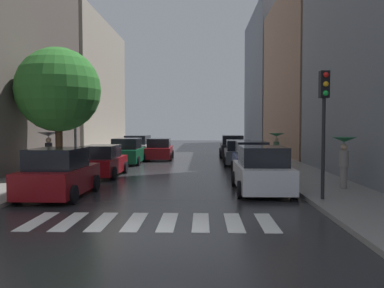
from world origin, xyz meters
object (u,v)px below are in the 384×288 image
(parked_car_left_third, at_px, (127,152))
(traffic_light_right_corner, at_px, (324,106))
(parked_car_right_second, at_px, (251,160))
(parked_car_right_fourth, at_px, (232,147))
(street_tree_left, at_px, (58,90))
(parked_car_left_second, at_px, (102,162))
(car_midroad, at_px, (159,150))
(parked_car_left_nearest, at_px, (59,174))
(parked_car_left_fourth, at_px, (138,147))
(lamp_post_left, at_px, (75,103))
(parked_car_right_nearest, at_px, (262,171))
(pedestrian_near_tree, at_px, (276,143))
(pedestrian_by_kerb, at_px, (49,143))
(pedestrian_far_side, at_px, (344,152))
(parked_car_right_third, at_px, (238,153))

(parked_car_left_third, relative_size, traffic_light_right_corner, 0.97)
(parked_car_right_second, xyz_separation_m, parked_car_right_fourth, (-0.08, 12.43, 0.00))
(parked_car_right_second, bearing_deg, street_tree_left, 96.42)
(parked_car_right_fourth, height_order, street_tree_left, street_tree_left)
(parked_car_left_second, xyz_separation_m, car_midroad, (1.87, 10.08, 0.01))
(parked_car_left_nearest, height_order, parked_car_left_fourth, parked_car_left_nearest)
(parked_car_right_fourth, bearing_deg, parked_car_left_second, 151.09)
(parked_car_left_nearest, bearing_deg, parked_car_right_second, -49.03)
(parked_car_left_nearest, relative_size, parked_car_left_fourth, 0.88)
(parked_car_left_fourth, relative_size, lamp_post_left, 0.74)
(parked_car_left_nearest, relative_size, parked_car_right_second, 0.99)
(parked_car_right_nearest, relative_size, pedestrian_near_tree, 2.24)
(parked_car_right_nearest, relative_size, parked_car_right_fourth, 1.01)
(parked_car_left_fourth, xyz_separation_m, car_midroad, (2.04, -2.78, -0.06))
(parked_car_left_nearest, xyz_separation_m, parked_car_right_nearest, (7.63, 1.32, 0.01))
(parked_car_left_nearest, height_order, traffic_light_right_corner, traffic_light_right_corner)
(pedestrian_by_kerb, bearing_deg, pedestrian_far_side, 25.55)
(pedestrian_near_tree, bearing_deg, parked_car_left_third, -52.68)
(traffic_light_right_corner, bearing_deg, parked_car_left_third, 123.75)
(parked_car_left_second, distance_m, lamp_post_left, 3.82)
(car_midroad, bearing_deg, parked_car_right_nearest, -160.65)
(parked_car_right_nearest, distance_m, street_tree_left, 11.16)
(parked_car_right_nearest, xyz_separation_m, car_midroad, (-5.64, 14.72, -0.08))
(parked_car_left_second, height_order, parked_car_right_nearest, parked_car_right_nearest)
(parked_car_left_nearest, height_order, parked_car_right_nearest, parked_car_right_nearest)
(parked_car_left_second, relative_size, parked_car_right_second, 0.98)
(parked_car_left_second, relative_size, parked_car_left_fourth, 0.87)
(pedestrian_near_tree, bearing_deg, parked_car_right_second, 23.72)
(pedestrian_far_side, bearing_deg, lamp_post_left, 52.78)
(parked_car_left_nearest, distance_m, lamp_post_left, 8.07)
(lamp_post_left, bearing_deg, pedestrian_by_kerb, -118.21)
(parked_car_left_third, distance_m, parked_car_right_third, 7.50)
(pedestrian_near_tree, bearing_deg, parked_car_right_fourth, -114.09)
(lamp_post_left, bearing_deg, parked_car_left_third, 71.03)
(parked_car_left_nearest, distance_m, pedestrian_by_kerb, 6.27)
(pedestrian_far_side, relative_size, lamp_post_left, 0.32)
(parked_car_left_second, xyz_separation_m, parked_car_right_nearest, (7.50, -4.64, 0.08))
(pedestrian_near_tree, xyz_separation_m, traffic_light_right_corner, (-0.40, -10.89, 1.71))
(parked_car_left_fourth, height_order, car_midroad, parked_car_left_fourth)
(parked_car_left_second, bearing_deg, traffic_light_right_corner, -126.02)
(parked_car_left_second, relative_size, parked_car_right_fourth, 0.92)
(parked_car_left_fourth, relative_size, parked_car_right_second, 1.13)
(parked_car_left_fourth, height_order, parked_car_right_nearest, parked_car_right_nearest)
(parked_car_right_second, distance_m, parked_car_right_third, 5.95)
(parked_car_left_third, relative_size, lamp_post_left, 0.66)
(parked_car_left_third, bearing_deg, parked_car_right_nearest, -146.27)
(parked_car_left_second, distance_m, traffic_light_right_corner, 11.84)
(parked_car_right_nearest, relative_size, parked_car_right_third, 0.95)
(lamp_post_left, bearing_deg, car_midroad, 67.34)
(pedestrian_far_side, bearing_deg, parked_car_right_nearest, 79.76)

